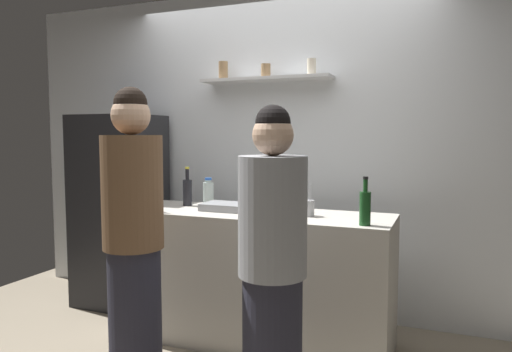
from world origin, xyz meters
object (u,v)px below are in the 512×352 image
at_px(water_bottle_plastic, 208,193).
at_px(refrigerator, 120,210).
at_px(wine_bottle_dark_glass, 188,191).
at_px(baking_pan, 227,207).
at_px(person_brown_jacket, 133,240).
at_px(person_grey_hoodie, 272,269).
at_px(wine_bottle_green_glass, 365,207).
at_px(utensil_holder, 307,208).
at_px(wine_bottle_pale_glass, 144,193).

bearing_deg(water_bottle_plastic, refrigerator, 172.62).
xyz_separation_m(refrigerator, water_bottle_plastic, (0.91, -0.12, 0.20)).
bearing_deg(wine_bottle_dark_glass, baking_pan, -13.42).
bearing_deg(person_brown_jacket, wine_bottle_dark_glass, -149.56).
distance_m(wine_bottle_dark_glass, person_grey_hoodie, 1.40).
xyz_separation_m(baking_pan, person_brown_jacket, (-0.20, -0.81, -0.09)).
relative_size(baking_pan, wine_bottle_dark_glass, 1.17).
bearing_deg(baking_pan, wine_bottle_dark_glass, 166.58).
distance_m(refrigerator, wine_bottle_green_glass, 2.21).
distance_m(water_bottle_plastic, person_brown_jacket, 1.00).
distance_m(utensil_holder, person_grey_hoodie, 0.85).
bearing_deg(wine_bottle_pale_glass, refrigerator, 139.42).
xyz_separation_m(utensil_holder, wine_bottle_dark_glass, (-0.96, 0.11, 0.06)).
xyz_separation_m(wine_bottle_dark_glass, wine_bottle_green_glass, (1.36, -0.30, 0.00)).
bearing_deg(utensil_holder, water_bottle_plastic, 166.75).
height_order(baking_pan, utensil_holder, utensil_holder).
xyz_separation_m(wine_bottle_pale_glass, wine_bottle_dark_glass, (0.15, 0.33, -0.02)).
bearing_deg(person_grey_hoodie, refrigerator, 151.71).
distance_m(wine_bottle_pale_glass, person_brown_jacket, 0.68).
bearing_deg(utensil_holder, wine_bottle_dark_glass, 173.43).
distance_m(wine_bottle_pale_glass, wine_bottle_green_glass, 1.51).
xyz_separation_m(refrigerator, wine_bottle_green_glass, (2.14, -0.50, 0.22)).
relative_size(water_bottle_plastic, person_grey_hoodie, 0.13).
xyz_separation_m(wine_bottle_green_glass, person_grey_hoodie, (-0.35, -0.63, -0.24)).
relative_size(wine_bottle_dark_glass, wine_bottle_green_glass, 1.01).
bearing_deg(wine_bottle_green_glass, refrigerator, 166.81).
height_order(person_brown_jacket, person_grey_hoodie, person_brown_jacket).
bearing_deg(baking_pan, utensil_holder, -2.14).
xyz_separation_m(refrigerator, person_brown_jacket, (0.95, -1.11, 0.04)).
bearing_deg(wine_bottle_dark_glass, wine_bottle_pale_glass, -114.75).
bearing_deg(wine_bottle_pale_glass, wine_bottle_green_glass, 1.27).
xyz_separation_m(baking_pan, person_grey_hoodie, (0.64, -0.84, -0.16)).
bearing_deg(wine_bottle_green_glass, utensil_holder, 154.88).
xyz_separation_m(wine_bottle_pale_glass, person_brown_jacket, (0.32, -0.57, -0.19)).
bearing_deg(wine_bottle_dark_glass, water_bottle_plastic, 32.71).
xyz_separation_m(refrigerator, wine_bottle_pale_glass, (0.62, -0.54, 0.24)).
xyz_separation_m(refrigerator, utensil_holder, (1.74, -0.31, 0.16)).
distance_m(utensil_holder, person_brown_jacket, 1.12).
bearing_deg(person_brown_jacket, wine_bottle_green_glass, 136.65).
xyz_separation_m(utensil_holder, person_grey_hoodie, (0.06, -0.82, -0.19)).
height_order(wine_bottle_pale_glass, person_brown_jacket, person_brown_jacket).
bearing_deg(person_grey_hoodie, utensil_holder, 98.04).
bearing_deg(baking_pan, person_grey_hoodie, -52.65).
distance_m(baking_pan, wine_bottle_green_glass, 1.02).
height_order(wine_bottle_dark_glass, wine_bottle_green_glass, wine_bottle_dark_glass).
height_order(baking_pan, person_brown_jacket, person_brown_jacket).
height_order(utensil_holder, person_brown_jacket, person_brown_jacket).
relative_size(baking_pan, person_brown_jacket, 0.20).
bearing_deg(person_grey_hoodie, water_bottle_plastic, 135.04).
relative_size(utensil_holder, wine_bottle_pale_glass, 0.64).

